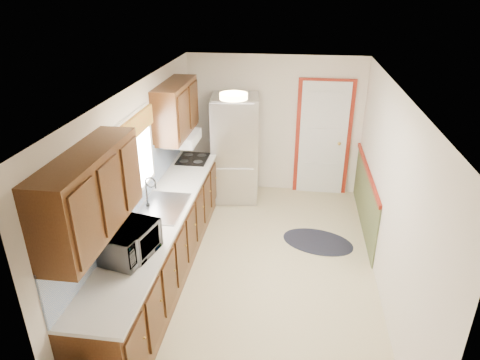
% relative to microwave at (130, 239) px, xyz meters
% --- Properties ---
extents(room_shell, '(3.20, 5.20, 2.52)m').
position_rel_microwave_xyz_m(room_shell, '(1.20, 1.22, 0.06)').
color(room_shell, beige).
rests_on(room_shell, ground).
extents(kitchen_run, '(0.63, 4.00, 2.20)m').
position_rel_microwave_xyz_m(kitchen_run, '(-0.04, 0.93, -0.33)').
color(kitchen_run, '#3C1F0D').
rests_on(kitchen_run, ground).
extents(back_wall_trim, '(1.12, 2.30, 2.08)m').
position_rel_microwave_xyz_m(back_wall_trim, '(2.19, 3.43, -0.25)').
color(back_wall_trim, maroon).
rests_on(back_wall_trim, ground).
extents(ceiling_fixture, '(0.30, 0.30, 0.06)m').
position_rel_microwave_xyz_m(ceiling_fixture, '(0.90, 1.02, 1.22)').
color(ceiling_fixture, '#FFD88C').
rests_on(ceiling_fixture, room_shell).
extents(microwave, '(0.45, 0.64, 0.40)m').
position_rel_microwave_xyz_m(microwave, '(0.00, 0.00, 0.00)').
color(microwave, white).
rests_on(microwave, kitchen_run).
extents(refrigerator, '(0.83, 0.79, 1.81)m').
position_rel_microwave_xyz_m(refrigerator, '(0.58, 3.27, -0.23)').
color(refrigerator, '#B7B7BC').
rests_on(refrigerator, ground).
extents(rug, '(1.18, 0.93, 0.01)m').
position_rel_microwave_xyz_m(rug, '(1.99, 1.97, -1.13)').
color(rug, black).
rests_on(rug, ground).
extents(cooktop, '(0.45, 0.54, 0.02)m').
position_rel_microwave_xyz_m(cooktop, '(0.01, 2.62, -0.19)').
color(cooktop, black).
rests_on(cooktop, kitchen_run).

